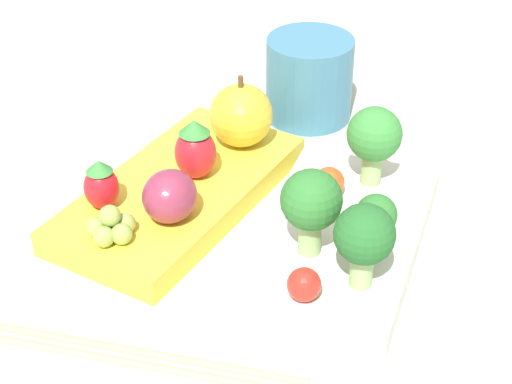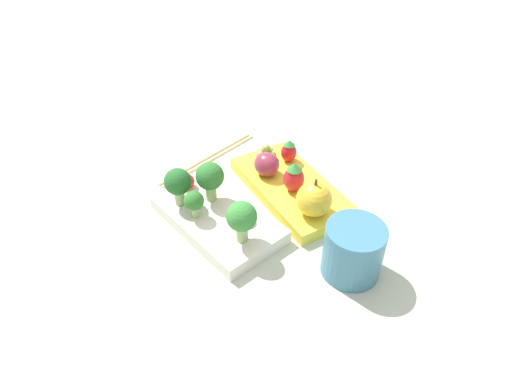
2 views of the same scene
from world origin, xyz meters
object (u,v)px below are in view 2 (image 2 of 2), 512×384
Objects in this scene: broccoli_floret_0 at (242,218)px; cherry_tomato_0 at (188,181)px; broccoli_floret_1 at (210,177)px; plum at (267,164)px; bento_box_fruit at (291,188)px; drinking_cup at (353,251)px; chopsticks_pair at (209,158)px; apple at (314,199)px; strawberry_1 at (289,151)px; strawberry_0 at (294,177)px; grape_cluster at (266,153)px; cherry_tomato_1 at (243,215)px; broccoli_floret_2 at (178,183)px; broccoli_floret_3 at (194,202)px; bento_box_savoury at (218,219)px.

broccoli_floret_0 is 0.15m from cherry_tomato_0.
plum is (-0.00, -0.11, -0.02)m from broccoli_floret_1.
bento_box_fruit is 10.23× the size of cherry_tomato_0.
chopsticks_pair is (0.33, 0.01, -0.03)m from drinking_cup.
apple reaches higher than strawberry_1.
broccoli_floret_1 reaches higher than apple.
strawberry_0 reaches higher than bento_box_fruit.
drinking_cup is (-0.25, 0.06, 0.01)m from grape_cluster.
apple is 0.11m from plum.
strawberry_1 is at bearing -63.85° from cherry_tomato_1.
broccoli_floret_0 is 0.10m from broccoli_floret_1.
broccoli_floret_2 is 0.99× the size of apple.
drinking_cup is (-0.12, -0.09, -0.02)m from broccoli_floret_0.
broccoli_floret_3 is at bearing -176.72° from broccoli_floret_2.
chopsticks_pair is (0.11, -0.07, -0.06)m from broccoli_floret_1.
cherry_tomato_1 is at bearing -172.86° from broccoli_floret_1.
broccoli_floret_3 is 0.56× the size of drinking_cup.
cherry_tomato_0 is 0.11× the size of chopsticks_pair.
broccoli_floret_0 is at bearing 111.21° from bento_box_fruit.
apple is at bearing -99.05° from broccoli_floret_0.
chopsticks_pair is at bearing -50.12° from cherry_tomato_0.
cherry_tomato_0 is 0.36× the size of apple.
broccoli_floret_2 is 0.78× the size of drinking_cup.
grape_cluster is at bearing -75.33° from broccoli_floret_1.
broccoli_floret_1 is 0.82× the size of drinking_cup.
bento_box_fruit is 3.76× the size of broccoli_floret_2.
cherry_tomato_1 is 0.10m from apple.
strawberry_1 is at bearing -94.17° from broccoli_floret_2.
chopsticks_pair is (0.12, 0.04, -0.04)m from plum.
strawberry_1 is at bearing -36.69° from bento_box_fruit.
broccoli_floret_1 is 0.05m from broccoli_floret_2.
broccoli_floret_1 reaches higher than broccoli_floret_2.
bento_box_fruit is 0.17m from chopsticks_pair.
bento_box_fruit is 0.08m from grape_cluster.
grape_cluster is (0.02, -0.17, -0.03)m from broccoli_floret_2.
plum is at bearing -75.02° from bento_box_savoury.
drinking_cup is at bearing 166.26° from strawberry_0.
broccoli_floret_3 is at bearing 44.04° from cherry_tomato_1.
strawberry_1 is at bearing -59.44° from broccoli_floret_0.
broccoli_floret_0 is 0.12m from apple.
apple reaches higher than bento_box_fruit.
cherry_tomato_1 is (0.03, -0.02, -0.03)m from broccoli_floret_0.
cherry_tomato_0 is (0.08, 0.00, 0.02)m from bento_box_savoury.
plum is 0.05m from grape_cluster.
grape_cluster is at bearing -50.48° from cherry_tomato_1.
strawberry_1 is at bearing -26.05° from apple.
bento_box_fruit is at bearing -95.06° from bento_box_savoury.
cherry_tomato_1 is at bearing 102.02° from bento_box_fruit.
broccoli_floret_2 is 1.43× the size of plum.
cherry_tomato_1 is (-0.07, -0.01, -0.03)m from broccoli_floret_1.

